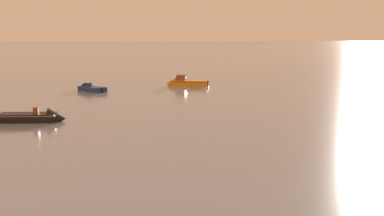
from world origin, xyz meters
name	(u,v)px	position (x,y,z in m)	size (l,w,h in m)	color
motorboat_moored_0	(89,89)	(-19.11, 57.77, 0.23)	(4.42, 4.94, 1.70)	navy
motorboat_moored_1	(184,83)	(-5.67, 63.10, 0.36)	(6.57, 4.04, 2.36)	orange
motorboat_moored_4	(38,118)	(-22.56, 32.86, 0.27)	(6.01, 2.62, 2.00)	black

